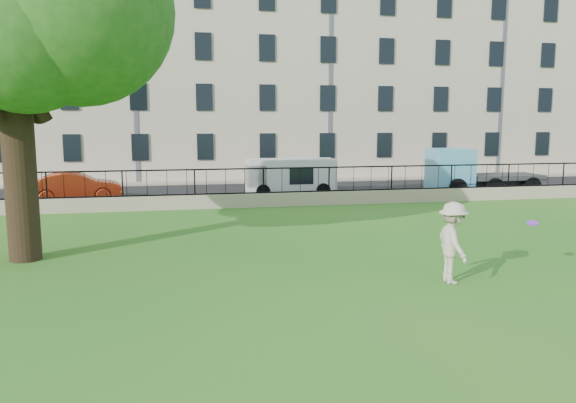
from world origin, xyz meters
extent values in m
plane|color=#216B19|center=(0.00, 0.00, 0.00)|extent=(120.00, 120.00, 0.00)
cube|color=tan|center=(0.00, 12.00, 0.30)|extent=(50.00, 0.40, 0.60)
cube|color=black|center=(0.00, 12.00, 0.63)|extent=(50.00, 0.05, 0.06)
cube|color=black|center=(0.00, 12.00, 1.70)|extent=(50.00, 0.05, 0.06)
cube|color=black|center=(0.00, 16.70, 0.01)|extent=(60.00, 9.00, 0.01)
cube|color=tan|center=(0.00, 21.90, 0.06)|extent=(60.00, 1.40, 0.12)
cube|color=#BBA894|center=(0.00, 27.60, 6.50)|extent=(56.00, 10.00, 13.00)
cylinder|color=black|center=(-7.91, 3.82, 2.31)|extent=(0.84, 0.84, 4.63)
sphere|color=#205316|center=(-6.11, 3.02, 6.54)|extent=(4.83, 4.83, 4.83)
imported|color=#C2B49D|center=(2.50, -0.52, 0.96)|extent=(0.81, 1.29, 1.92)
cylinder|color=purple|center=(4.70, -0.32, 1.31)|extent=(0.30, 0.29, 0.12)
imported|color=maroon|center=(-8.42, 15.40, 0.69)|extent=(4.34, 1.97, 1.38)
cube|color=silver|center=(1.92, 15.40, 0.93)|extent=(4.49, 1.86, 1.87)
cube|color=#59ADD2|center=(12.00, 14.40, 1.17)|extent=(5.67, 2.21, 2.35)
camera|label=1|loc=(-3.84, -12.33, 3.79)|focal=35.00mm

